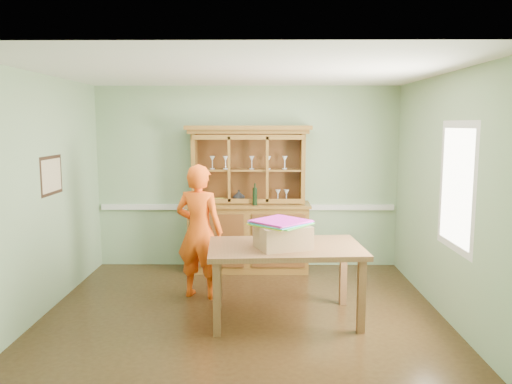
{
  "coord_description": "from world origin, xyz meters",
  "views": [
    {
      "loc": [
        0.2,
        -5.44,
        2.14
      ],
      "look_at": [
        0.15,
        0.4,
        1.35
      ],
      "focal_mm": 35.0,
      "sensor_mm": 36.0,
      "label": 1
    }
  ],
  "objects_px": {
    "person": "(199,231)",
    "dining_table": "(285,254)",
    "cardboard_box": "(283,237)",
    "china_hutch": "(248,220)"
  },
  "relations": [
    {
      "from": "cardboard_box",
      "to": "china_hutch",
      "type": "bearing_deg",
      "value": 101.73
    },
    {
      "from": "cardboard_box",
      "to": "dining_table",
      "type": "bearing_deg",
      "value": 72.06
    },
    {
      "from": "cardboard_box",
      "to": "person",
      "type": "height_order",
      "value": "person"
    },
    {
      "from": "china_hutch",
      "to": "person",
      "type": "relative_size",
      "value": 1.28
    },
    {
      "from": "china_hutch",
      "to": "dining_table",
      "type": "distance_m",
      "value": 1.96
    },
    {
      "from": "china_hutch",
      "to": "person",
      "type": "height_order",
      "value": "china_hutch"
    },
    {
      "from": "person",
      "to": "dining_table",
      "type": "bearing_deg",
      "value": 161.36
    },
    {
      "from": "china_hutch",
      "to": "person",
      "type": "distance_m",
      "value": 1.33
    },
    {
      "from": "cardboard_box",
      "to": "person",
      "type": "bearing_deg",
      "value": 140.51
    },
    {
      "from": "dining_table",
      "to": "person",
      "type": "height_order",
      "value": "person"
    }
  ]
}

